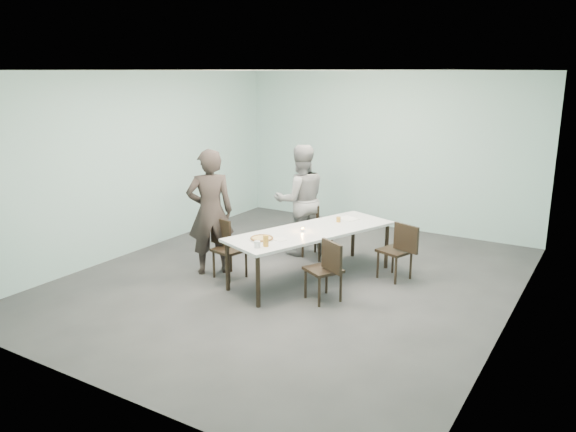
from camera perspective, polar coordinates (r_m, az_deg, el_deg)
The scene contains 16 objects.
ground at distance 8.35m, azimuth 0.46°, elevation -6.46°, with size 7.00×7.00×0.00m, color #333335.
room_shell at distance 7.86m, azimuth 0.49°, elevation 7.45°, with size 6.02×7.02×3.01m.
table at distance 8.19m, azimuth 2.41°, elevation -1.80°, with size 1.76×2.75×0.75m.
chair_near_left at distance 8.38m, azimuth -6.33°, elevation -2.85°, with size 0.64×0.50×0.87m.
chair_far_left at distance 9.25m, azimuth 2.61°, elevation -1.11°, with size 0.64×0.48×0.87m.
chair_near_right at distance 7.42m, azimuth 3.95°, elevation -5.12°, with size 0.65×0.57×0.87m.
chair_far_right at distance 8.34m, azimuth 11.26°, elevation -3.15°, with size 0.65×0.53×0.87m.
diner_near at distance 8.45m, azimuth -7.90°, elevation 0.40°, with size 0.69×0.46×1.90m, color black.
diner_far at distance 9.29m, azimuth 1.28°, elevation 1.63°, with size 0.89×0.70×1.84m, color slate.
pizza at distance 7.69m, azimuth -2.68°, elevation -2.29°, with size 0.34×0.34×0.04m.
side_plate at distance 7.69m, azimuth -0.73°, elevation -2.38°, with size 0.18×0.18×0.01m, color white.
beer_glass at distance 7.39m, azimuth -2.27°, elevation -2.54°, with size 0.08×0.08×0.15m, color #B97F28.
water_tumbler at distance 7.35m, azimuth -3.15°, elevation -2.90°, with size 0.08×0.08×0.09m, color silver.
tealight at distance 8.09m, azimuth 1.48°, elevation -1.42°, with size 0.06×0.06×0.05m.
amber_tumbler at distance 8.61m, azimuth 5.15°, elevation -0.35°, with size 0.07×0.07×0.08m, color #B97F28.
menu at distance 8.84m, azimuth 6.16°, elevation -0.24°, with size 0.30×0.22×0.01m, color silver.
Camera 1 is at (3.99, -6.70, 2.99)m, focal length 35.00 mm.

